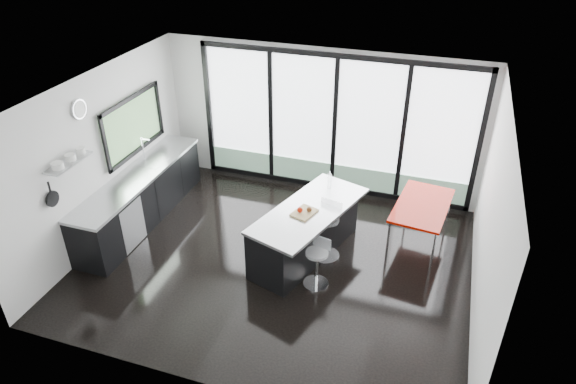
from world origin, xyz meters
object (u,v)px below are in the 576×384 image
(island, at_px, (305,231))
(red_table, at_px, (420,223))
(bar_stool_far, at_px, (325,237))
(bar_stool_near, at_px, (316,268))

(island, relative_size, red_table, 1.67)
(red_table, bearing_deg, bar_stool_far, -148.36)
(island, bearing_deg, red_table, 27.40)
(red_table, bearing_deg, island, -152.60)
(bar_stool_near, relative_size, red_table, 0.44)
(bar_stool_far, bearing_deg, island, -160.71)
(bar_stool_near, xyz_separation_m, bar_stool_far, (-0.05, 0.71, 0.07))
(bar_stool_far, bearing_deg, bar_stool_near, -72.52)
(bar_stool_far, xyz_separation_m, red_table, (1.39, 0.86, -0.00))
(bar_stool_near, bearing_deg, island, 135.34)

